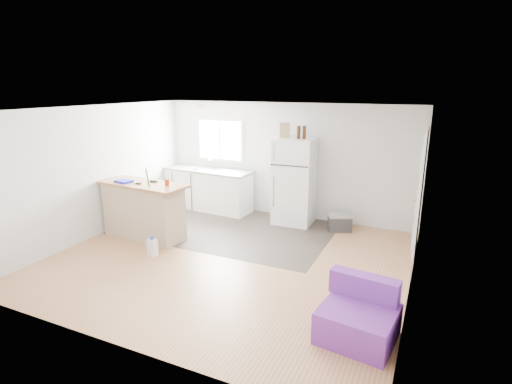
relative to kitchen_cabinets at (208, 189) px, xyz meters
The scene contains 19 objects.
room 2.87m from the kitchen_cabinets, 51.78° to the right, with size 5.51×5.01×2.41m.
vinyl_zone 1.44m from the kitchen_cabinets, 43.14° to the right, with size 4.05×2.50×0.00m, color #2F2923.
window 1.14m from the kitchen_cabinets, 61.67° to the left, with size 1.18×0.06×0.98m.
interior_door 4.52m from the kitchen_cabinets, ahead, with size 0.11×0.92×2.10m.
ceiling_fixture 2.19m from the kitchen_cabinets, 62.20° to the right, with size 0.30×0.30×0.07m, color white.
kitchen_cabinets is the anchor object (origin of this frame).
peninsula 2.00m from the kitchen_cabinets, 94.86° to the right, with size 1.74×0.79×1.04m.
refrigerator 2.11m from the kitchen_cabinets, ahead, with size 0.79×0.75×1.74m.
cooler 3.06m from the kitchen_cabinets, ahead, with size 0.54×0.46×0.35m.
purple_seat 5.29m from the kitchen_cabinets, 40.41° to the right, with size 0.88×0.84×0.65m.
cleaner_jug 2.68m from the kitchen_cabinets, 79.13° to the right, with size 0.16×0.12×0.34m.
mop 2.17m from the kitchen_cabinets, 89.76° to the right, with size 0.27×0.38×1.38m.
red_cup 2.09m from the kitchen_cabinets, 79.12° to the right, with size 0.08×0.08×0.12m, color red.
blue_tray 2.21m from the kitchen_cabinets, 103.59° to the right, with size 0.30×0.22×0.04m, color #151BCA.
tool_a 1.94m from the kitchen_cabinets, 90.20° to the right, with size 0.14×0.05×0.03m, color black.
tool_b 2.17m from the kitchen_cabinets, 94.22° to the right, with size 0.10×0.04×0.03m, color black.
cardboard_box 2.34m from the kitchen_cabinets, ahead, with size 0.20×0.10×0.30m, color #A0825B.
bottle_left 2.58m from the kitchen_cabinets, ahead, with size 0.07×0.07×0.25m, color #331809.
bottle_right 2.65m from the kitchen_cabinets, ahead, with size 0.07×0.07×0.25m, color #331809.
Camera 1 is at (2.90, -5.29, 2.74)m, focal length 28.00 mm.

